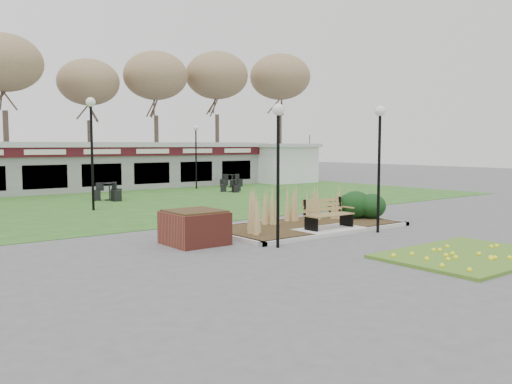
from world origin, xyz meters
TOP-DOWN VIEW (x-y plane):
  - ground at (0.00, 0.00)m, footprint 100.00×100.00m
  - lawn at (0.00, 12.00)m, footprint 34.00×16.00m
  - flower_bed at (0.00, -4.60)m, footprint 4.20×3.00m
  - planting_bed at (1.27, 1.35)m, footprint 6.75×3.40m
  - park_bench at (0.00, 0.25)m, footprint 1.70×0.66m
  - brick_planter at (-4.40, 1.00)m, footprint 1.50×1.50m
  - food_pavilion at (0.00, 19.96)m, footprint 24.60×3.40m
  - service_hut at (13.50, 18.00)m, footprint 4.40×3.40m
  - tree_backdrop at (0.00, 28.00)m, footprint 47.24×5.24m
  - lamp_post_near_left at (-2.91, -0.80)m, footprint 0.32×0.32m
  - lamp_post_near_right at (1.19, -0.80)m, footprint 0.33×0.33m
  - lamp_post_mid_right at (7.21, 11.20)m, footprint 0.40×0.40m
  - lamp_post_far_right at (5.45, 17.00)m, footprint 0.33×0.33m
  - lamp_post_far_left at (-3.76, 10.15)m, footprint 0.39×0.39m
  - bistro_set_b at (-1.59, 13.63)m, footprint 1.60×1.47m
  - bistro_set_c at (5.98, 13.91)m, footprint 1.27×1.24m
  - bistro_set_d at (8.13, 16.98)m, footprint 1.32×1.50m
  - patio_umbrella at (16.00, 18.00)m, footprint 2.48×2.50m

SIDE VIEW (x-z plane):
  - ground at x=0.00m, z-range 0.00..0.00m
  - lawn at x=0.00m, z-range 0.00..0.02m
  - flower_bed at x=0.00m, z-range -0.01..0.15m
  - bistro_set_c at x=5.98m, z-range -0.10..0.60m
  - bistro_set_d at x=8.13m, z-range -0.11..0.68m
  - bistro_set_b at x=-1.59m, z-range -0.12..0.73m
  - planting_bed at x=1.27m, z-range -0.27..1.00m
  - brick_planter at x=-4.40m, z-range 0.00..0.95m
  - park_bench at x=0.00m, z-range 0.12..1.05m
  - service_hut at x=13.50m, z-range 0.04..2.86m
  - food_pavilion at x=0.00m, z-range 0.03..2.93m
  - patio_umbrella at x=16.00m, z-range 0.32..2.70m
  - lamp_post_near_left at x=-2.91m, z-range 0.87..4.69m
  - lamp_post_far_right at x=5.45m, z-range 0.90..4.84m
  - lamp_post_near_right at x=1.19m, z-range 0.90..4.85m
  - lamp_post_far_left at x=-3.76m, z-range 1.07..5.76m
  - lamp_post_mid_right at x=7.21m, z-range 1.10..5.89m
  - tree_backdrop at x=0.00m, z-range 3.18..13.54m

